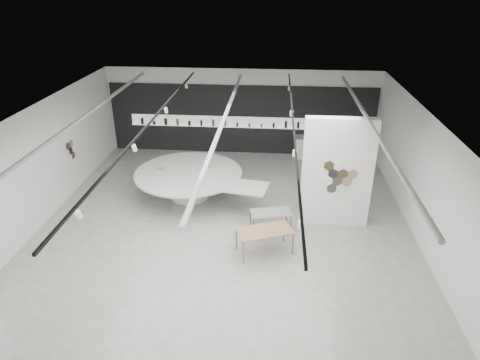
# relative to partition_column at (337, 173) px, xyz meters

# --- Properties ---
(room) EXTENTS (12.02, 14.02, 3.82)m
(room) POSITION_rel_partition_column_xyz_m (-3.59, -1.00, 0.27)
(room) COLOR #A3A39A
(room) RESTS_ON ground
(back_wall_display) EXTENTS (11.80, 0.27, 3.10)m
(back_wall_display) POSITION_rel_partition_column_xyz_m (-3.58, 5.94, -0.26)
(back_wall_display) COLOR black
(back_wall_display) RESTS_ON ground
(partition_column) EXTENTS (2.20, 0.38, 3.60)m
(partition_column) POSITION_rel_partition_column_xyz_m (0.00, 0.00, 0.00)
(partition_column) COLOR white
(partition_column) RESTS_ON ground
(display_island) EXTENTS (5.25, 4.57, 1.00)m
(display_island) POSITION_rel_partition_column_xyz_m (-4.99, 1.37, -1.15)
(display_island) COLOR white
(display_island) RESTS_ON ground
(sample_table_wood) EXTENTS (1.77, 1.32, 0.75)m
(sample_table_wood) POSITION_rel_partition_column_xyz_m (-2.19, -1.88, -1.11)
(sample_table_wood) COLOR #9C7251
(sample_table_wood) RESTS_ON ground
(sample_table_stone) EXTENTS (1.38, 0.92, 0.65)m
(sample_table_stone) POSITION_rel_partition_column_xyz_m (-2.04, -0.65, -1.20)
(sample_table_stone) COLOR gray
(sample_table_stone) RESTS_ON ground
(kitchen_counter) EXTENTS (1.72, 0.68, 1.35)m
(kitchen_counter) POSITION_rel_partition_column_xyz_m (-0.24, 5.54, -1.31)
(kitchen_counter) COLOR white
(kitchen_counter) RESTS_ON ground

